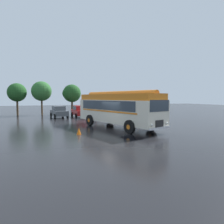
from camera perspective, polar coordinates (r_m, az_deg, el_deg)
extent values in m
plane|color=black|center=(18.22, 1.57, -4.95)|extent=(120.00, 120.00, 0.00)
cube|color=silver|center=(19.04, 1.57, 0.29)|extent=(5.39, 10.29, 2.10)
cube|color=orange|center=(18.99, 1.58, 4.30)|extent=(5.14, 10.04, 0.56)
cylinder|color=orange|center=(19.00, 1.58, 5.08)|extent=(3.42, 9.24, 0.60)
cube|color=#2D3842|center=(20.06, 3.83, 2.11)|extent=(2.44, 7.64, 0.84)
cube|color=#2D3842|center=(18.47, -2.05, 1.94)|extent=(2.44, 7.64, 0.84)
cube|color=orange|center=(20.01, 4.00, 0.56)|extent=(2.49, 7.83, 0.12)
cube|color=orange|center=(18.42, -1.85, 0.25)|extent=(2.49, 7.83, 0.12)
cube|color=#2D3842|center=(15.47, 13.48, 1.76)|extent=(2.11, 0.69, 0.88)
cube|color=black|center=(15.58, 13.40, -3.28)|extent=(0.88, 0.33, 0.56)
cube|color=silver|center=(15.61, 13.44, -4.49)|extent=(2.30, 0.81, 0.16)
sphere|color=white|center=(16.28, 15.41, -3.11)|extent=(0.22, 0.22, 0.22)
sphere|color=white|center=(14.89, 11.26, -3.71)|extent=(0.22, 0.22, 0.22)
cylinder|color=black|center=(17.83, 11.18, -3.45)|extent=(0.60, 1.13, 1.10)
cylinder|color=orange|center=(17.83, 11.18, -3.45)|extent=(0.42, 0.46, 0.39)
cylinder|color=black|center=(15.98, 5.04, -4.27)|extent=(0.60, 1.13, 1.10)
cylinder|color=orange|center=(15.98, 5.04, -4.27)|extent=(0.42, 0.46, 0.39)
cylinder|color=black|center=(22.20, -0.60, -1.87)|extent=(0.60, 1.13, 1.10)
cylinder|color=orange|center=(22.20, -0.60, -1.87)|extent=(0.42, 0.46, 0.39)
cylinder|color=black|center=(20.74, -6.33, -2.33)|extent=(0.60, 1.13, 1.10)
cylinder|color=orange|center=(20.74, -6.33, -2.33)|extent=(0.42, 0.46, 0.39)
cube|color=#4C5156|center=(29.72, -14.90, -0.24)|extent=(2.25, 4.39, 0.70)
cube|color=#4C5156|center=(29.82, -14.99, 1.06)|extent=(1.78, 2.37, 0.64)
cube|color=#2D3842|center=(30.00, -13.58, 1.11)|extent=(0.28, 1.92, 0.50)
cube|color=#2D3842|center=(29.66, -16.42, 1.02)|extent=(0.28, 1.92, 0.50)
cylinder|color=black|center=(28.71, -12.58, -1.05)|extent=(0.28, 0.66, 0.64)
cylinder|color=black|center=(28.29, -16.02, -1.19)|extent=(0.28, 0.66, 0.64)
cylinder|color=black|center=(31.21, -13.86, -0.66)|extent=(0.28, 0.66, 0.64)
cylinder|color=black|center=(30.83, -17.04, -0.78)|extent=(0.28, 0.66, 0.64)
cube|color=maroon|center=(29.99, -9.20, -0.11)|extent=(1.97, 4.30, 0.70)
cube|color=maroon|center=(30.09, -9.29, 1.18)|extent=(1.63, 2.28, 0.64)
cube|color=#2D3842|center=(30.29, -7.91, 1.21)|extent=(0.15, 1.93, 0.50)
cube|color=#2D3842|center=(29.91, -10.70, 1.14)|extent=(0.15, 1.93, 0.50)
cylinder|color=black|center=(29.01, -6.85, -0.93)|extent=(0.24, 0.65, 0.64)
cylinder|color=black|center=(28.54, -10.23, -1.05)|extent=(0.24, 0.65, 0.64)
cylinder|color=black|center=(31.50, -8.26, -0.54)|extent=(0.24, 0.65, 0.64)
cylinder|color=black|center=(31.07, -11.38, -0.64)|extent=(0.24, 0.65, 0.64)
cube|color=silver|center=(30.78, -3.91, 0.04)|extent=(1.77, 4.23, 0.70)
cube|color=silver|center=(30.89, -3.99, 1.30)|extent=(1.53, 2.21, 0.64)
cube|color=#2D3842|center=(31.10, -2.65, 1.33)|extent=(0.06, 1.93, 0.50)
cube|color=#2D3842|center=(30.69, -5.36, 1.27)|extent=(0.06, 1.93, 0.50)
cylinder|color=black|center=(29.82, -1.61, -0.76)|extent=(0.21, 0.64, 0.64)
cylinder|color=black|center=(29.33, -4.88, -0.86)|extent=(0.21, 0.64, 0.64)
cylinder|color=black|center=(32.30, -3.02, -0.38)|extent=(0.21, 0.64, 0.64)
cylinder|color=black|center=(31.85, -6.06, -0.46)|extent=(0.21, 0.64, 0.64)
cube|color=#B7BABF|center=(31.73, 0.84, 0.18)|extent=(2.12, 4.35, 0.70)
cube|color=#B7BABF|center=(31.83, 0.72, 1.40)|extent=(1.71, 2.32, 0.64)
cube|color=#2D3842|center=(32.18, 1.92, 1.43)|extent=(0.22, 1.92, 0.50)
cube|color=#2D3842|center=(31.49, -0.51, 1.37)|extent=(0.22, 1.92, 0.50)
cylinder|color=black|center=(31.03, 3.38, -0.57)|extent=(0.26, 0.66, 0.64)
cylinder|color=black|center=(30.21, 0.48, -0.69)|extent=(0.26, 0.66, 0.64)
cylinder|color=black|center=(33.32, 1.17, -0.24)|extent=(0.26, 0.66, 0.64)
cylinder|color=black|center=(32.55, -1.58, -0.34)|extent=(0.26, 0.66, 0.64)
cube|color=#B2B7BC|center=(32.72, 5.89, 1.64)|extent=(2.10, 3.99, 2.10)
cube|color=gray|center=(30.20, 8.45, 0.93)|extent=(1.94, 1.79, 1.60)
cube|color=#2D3842|center=(29.43, 9.32, 1.39)|extent=(1.70, 0.07, 0.72)
cylinder|color=black|center=(30.84, 10.05, -0.51)|extent=(0.26, 0.81, 0.80)
cylinder|color=black|center=(29.80, 6.65, -0.63)|extent=(0.26, 0.81, 0.80)
cylinder|color=black|center=(33.91, 6.87, -0.05)|extent=(0.26, 0.81, 0.80)
cylinder|color=black|center=(32.96, 3.69, -0.15)|extent=(0.26, 0.81, 0.80)
cylinder|color=#4C3823|center=(35.78, -25.41, 1.22)|extent=(0.31, 0.31, 2.58)
sphere|color=#1E4C1E|center=(35.75, -25.53, 5.08)|extent=(2.98, 2.98, 2.98)
sphere|color=#1E4C1E|center=(35.91, -26.07, 5.17)|extent=(2.01, 2.01, 2.01)
cylinder|color=#4C3823|center=(35.07, -19.39, 1.44)|extent=(0.28, 0.28, 2.70)
sphere|color=#2D662D|center=(35.05, -19.50, 5.64)|extent=(3.24, 3.24, 3.24)
sphere|color=#2D662D|center=(34.70, -18.84, 5.79)|extent=(2.26, 2.26, 2.26)
cylinder|color=#4C3823|center=(35.18, -11.33, 1.39)|extent=(0.33, 0.33, 2.45)
sphere|color=#1E4C1E|center=(35.14, -11.38, 5.25)|extent=(3.05, 3.05, 3.05)
sphere|color=#1E4C1E|center=(35.28, -12.36, 5.20)|extent=(2.06, 2.06, 2.06)
cone|color=orange|center=(15.80, -9.44, -5.41)|extent=(0.36, 0.36, 0.55)
cylinder|color=black|center=(14.48, 5.83, -7.35)|extent=(1.78, 1.78, 0.01)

